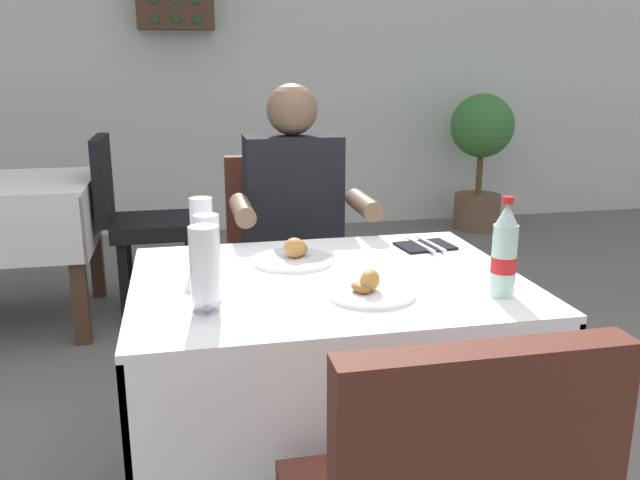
{
  "coord_description": "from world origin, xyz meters",
  "views": [
    {
      "loc": [
        -0.49,
        -1.5,
        1.33
      ],
      "look_at": [
        -0.11,
        0.29,
        0.84
      ],
      "focal_mm": 37.04,
      "sensor_mm": 36.0,
      "label": 1
    }
  ],
  "objects_px": {
    "main_dining_table": "(327,338)",
    "beer_glass_middle": "(208,254)",
    "chair_far_diner_seat": "(284,264)",
    "seated_diner_far": "(296,232)",
    "beer_glass_left": "(202,230)",
    "beer_glass_right": "(205,270)",
    "wall_bottle_rack": "(175,0)",
    "plate_near_camera": "(370,290)",
    "cola_bottle_primary": "(504,253)",
    "napkin_cutlery_set": "(425,246)",
    "plate_far_diner": "(294,256)",
    "potted_plant_corner": "(481,147)",
    "background_chair_right": "(137,215)"
  },
  "relations": [
    {
      "from": "main_dining_table",
      "to": "beer_glass_middle",
      "type": "distance_m",
      "value": 0.44
    },
    {
      "from": "chair_far_diner_seat",
      "to": "seated_diner_far",
      "type": "distance_m",
      "value": 0.19
    },
    {
      "from": "beer_glass_left",
      "to": "beer_glass_right",
      "type": "relative_size",
      "value": 0.93
    },
    {
      "from": "beer_glass_right",
      "to": "wall_bottle_rack",
      "type": "height_order",
      "value": "wall_bottle_rack"
    },
    {
      "from": "chair_far_diner_seat",
      "to": "plate_near_camera",
      "type": "relative_size",
      "value": 4.39
    },
    {
      "from": "seated_diner_far",
      "to": "cola_bottle_primary",
      "type": "height_order",
      "value": "seated_diner_far"
    },
    {
      "from": "napkin_cutlery_set",
      "to": "wall_bottle_rack",
      "type": "bearing_deg",
      "value": 102.41
    },
    {
      "from": "beer_glass_left",
      "to": "cola_bottle_primary",
      "type": "height_order",
      "value": "cola_bottle_primary"
    },
    {
      "from": "napkin_cutlery_set",
      "to": "seated_diner_far",
      "type": "bearing_deg",
      "value": 126.88
    },
    {
      "from": "main_dining_table",
      "to": "wall_bottle_rack",
      "type": "distance_m",
      "value": 3.78
    },
    {
      "from": "seated_diner_far",
      "to": "plate_far_diner",
      "type": "height_order",
      "value": "seated_diner_far"
    },
    {
      "from": "seated_diner_far",
      "to": "beer_glass_middle",
      "type": "relative_size",
      "value": 6.07
    },
    {
      "from": "potted_plant_corner",
      "to": "background_chair_right",
      "type": "bearing_deg",
      "value": -151.5
    },
    {
      "from": "plate_near_camera",
      "to": "beer_glass_right",
      "type": "distance_m",
      "value": 0.42
    },
    {
      "from": "chair_far_diner_seat",
      "to": "wall_bottle_rack",
      "type": "height_order",
      "value": "wall_bottle_rack"
    },
    {
      "from": "seated_diner_far",
      "to": "beer_glass_right",
      "type": "relative_size",
      "value": 5.94
    },
    {
      "from": "cola_bottle_primary",
      "to": "beer_glass_right",
      "type": "bearing_deg",
      "value": 177.98
    },
    {
      "from": "beer_glass_right",
      "to": "cola_bottle_primary",
      "type": "distance_m",
      "value": 0.74
    },
    {
      "from": "cola_bottle_primary",
      "to": "background_chair_right",
      "type": "xyz_separation_m",
      "value": [
        -1.02,
        2.08,
        -0.32
      ]
    },
    {
      "from": "seated_diner_far",
      "to": "beer_glass_middle",
      "type": "height_order",
      "value": "seated_diner_far"
    },
    {
      "from": "plate_near_camera",
      "to": "plate_far_diner",
      "type": "xyz_separation_m",
      "value": [
        -0.14,
        0.34,
        0.0
      ]
    },
    {
      "from": "plate_near_camera",
      "to": "beer_glass_left",
      "type": "relative_size",
      "value": 1.12
    },
    {
      "from": "main_dining_table",
      "to": "background_chair_right",
      "type": "xyz_separation_m",
      "value": [
        -0.62,
        1.84,
        -0.02
      ]
    },
    {
      "from": "beer_glass_left",
      "to": "napkin_cutlery_set",
      "type": "xyz_separation_m",
      "value": [
        0.7,
        0.03,
        -0.1
      ]
    },
    {
      "from": "plate_far_diner",
      "to": "background_chair_right",
      "type": "distance_m",
      "value": 1.78
    },
    {
      "from": "plate_near_camera",
      "to": "napkin_cutlery_set",
      "type": "relative_size",
      "value": 1.13
    },
    {
      "from": "plate_far_diner",
      "to": "background_chair_right",
      "type": "xyz_separation_m",
      "value": [
        -0.56,
        1.68,
        -0.22
      ]
    },
    {
      "from": "napkin_cutlery_set",
      "to": "potted_plant_corner",
      "type": "xyz_separation_m",
      "value": [
        1.63,
        3.03,
        -0.08
      ]
    },
    {
      "from": "beer_glass_middle",
      "to": "background_chair_right",
      "type": "distance_m",
      "value": 1.96
    },
    {
      "from": "beer_glass_left",
      "to": "napkin_cutlery_set",
      "type": "bearing_deg",
      "value": 2.69
    },
    {
      "from": "main_dining_table",
      "to": "plate_far_diner",
      "type": "bearing_deg",
      "value": 111.6
    },
    {
      "from": "wall_bottle_rack",
      "to": "beer_glass_right",
      "type": "bearing_deg",
      "value": -89.68
    },
    {
      "from": "beer_glass_left",
      "to": "plate_far_diner",
      "type": "bearing_deg",
      "value": -7.93
    },
    {
      "from": "background_chair_right",
      "to": "potted_plant_corner",
      "type": "relative_size",
      "value": 0.88
    },
    {
      "from": "plate_far_diner",
      "to": "beer_glass_left",
      "type": "relative_size",
      "value": 1.21
    },
    {
      "from": "chair_far_diner_seat",
      "to": "potted_plant_corner",
      "type": "xyz_separation_m",
      "value": [
        2.0,
        2.47,
        0.12
      ]
    },
    {
      "from": "plate_far_diner",
      "to": "beer_glass_middle",
      "type": "distance_m",
      "value": 0.36
    },
    {
      "from": "wall_bottle_rack",
      "to": "beer_glass_left",
      "type": "bearing_deg",
      "value": -89.5
    },
    {
      "from": "beer_glass_middle",
      "to": "napkin_cutlery_set",
      "type": "relative_size",
      "value": 1.07
    },
    {
      "from": "plate_near_camera",
      "to": "background_chair_right",
      "type": "bearing_deg",
      "value": 109.03
    },
    {
      "from": "plate_near_camera",
      "to": "main_dining_table",
      "type": "bearing_deg",
      "value": 112.92
    },
    {
      "from": "cola_bottle_primary",
      "to": "potted_plant_corner",
      "type": "height_order",
      "value": "potted_plant_corner"
    },
    {
      "from": "chair_far_diner_seat",
      "to": "seated_diner_far",
      "type": "height_order",
      "value": "seated_diner_far"
    },
    {
      "from": "napkin_cutlery_set",
      "to": "background_chair_right",
      "type": "relative_size",
      "value": 0.2
    },
    {
      "from": "main_dining_table",
      "to": "background_chair_right",
      "type": "relative_size",
      "value": 1.09
    },
    {
      "from": "cola_bottle_primary",
      "to": "main_dining_table",
      "type": "bearing_deg",
      "value": 149.4
    },
    {
      "from": "beer_glass_left",
      "to": "plate_near_camera",
      "type": "bearing_deg",
      "value": -42.91
    },
    {
      "from": "main_dining_table",
      "to": "background_chair_right",
      "type": "height_order",
      "value": "background_chair_right"
    },
    {
      "from": "seated_diner_far",
      "to": "plate_far_diner",
      "type": "xyz_separation_m",
      "value": [
        -0.1,
        -0.53,
        0.06
      ]
    },
    {
      "from": "chair_far_diner_seat",
      "to": "beer_glass_middle",
      "type": "bearing_deg",
      "value": -110.47
    }
  ]
}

